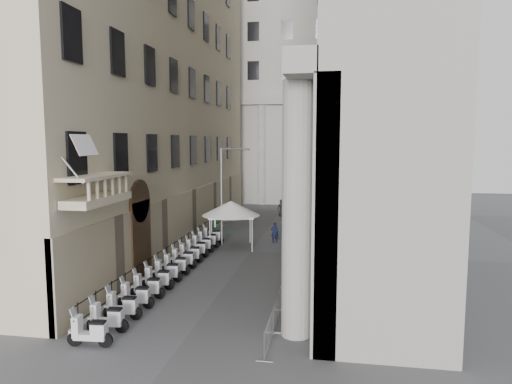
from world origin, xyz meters
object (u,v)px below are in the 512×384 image
security_tent (235,209)px  street_lamp (224,188)px  pedestrian_a (275,233)px  scooter_0 (91,347)px  pedestrian_b (289,209)px  info_kiosk (214,223)px

security_tent → street_lamp: bearing=138.8°
pedestrian_a → street_lamp: bearing=7.5°
street_lamp → pedestrian_a: street_lamp is taller
scooter_0 → pedestrian_b: 31.28m
scooter_0 → street_lamp: (1.03, 17.24, 4.24)m
pedestrian_a → pedestrian_b: (-0.11, 12.28, 0.01)m
scooter_0 → info_kiosk: info_kiosk is taller
scooter_0 → security_tent: size_ratio=0.36×
scooter_0 → pedestrian_b: (4.46, 30.95, 0.79)m
security_tent → info_kiosk: bearing=120.7°
pedestrian_b → info_kiosk: bearing=95.7°
scooter_0 → security_tent: (2.00, 16.38, 2.84)m
security_tent → info_kiosk: size_ratio=2.51×
street_lamp → pedestrian_b: (3.43, 13.71, -3.45)m
info_kiosk → pedestrian_a: size_ratio=1.07×
pedestrian_a → pedestrian_b: size_ratio=0.98×
security_tent → pedestrian_b: 14.91m
pedestrian_a → scooter_0: bearing=61.7°
street_lamp → pedestrian_a: 5.16m
info_kiosk → pedestrian_a: info_kiosk is taller
security_tent → info_kiosk: security_tent is taller
info_kiosk → security_tent: bearing=-72.3°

